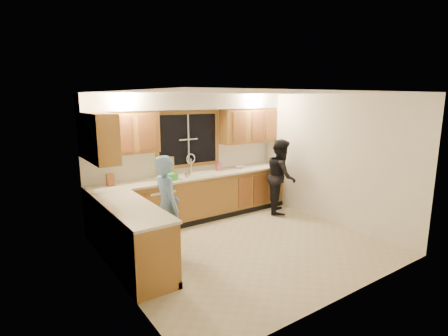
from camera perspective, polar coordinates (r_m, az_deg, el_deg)
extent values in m
plane|color=#BEB492|center=(5.97, 3.46, -12.55)|extent=(4.20, 4.20, 0.00)
plane|color=white|center=(5.46, 3.78, 12.19)|extent=(4.20, 4.20, 0.00)
plane|color=white|center=(7.15, -5.85, 1.90)|extent=(4.20, 0.00, 4.20)
plane|color=white|center=(4.62, -17.35, -3.82)|extent=(0.00, 3.80, 3.80)
plane|color=white|center=(7.06, 17.14, 1.33)|extent=(0.00, 3.80, 3.80)
cube|color=olive|center=(7.07, -4.54, -4.92)|extent=(4.20, 0.60, 0.88)
cube|color=olive|center=(5.28, -14.84, -11.04)|extent=(0.60, 1.90, 0.88)
cube|color=beige|center=(6.94, -4.54, -1.30)|extent=(4.20, 0.63, 0.04)
cube|color=beige|center=(5.13, -14.94, -6.25)|extent=(0.63, 1.90, 0.04)
cube|color=olive|center=(6.36, -16.59, 5.54)|extent=(1.35, 0.33, 0.75)
cube|color=olive|center=(7.73, 4.02, 6.94)|extent=(1.35, 0.33, 0.75)
cube|color=olive|center=(5.63, -19.55, 4.65)|extent=(0.33, 0.90, 0.75)
cube|color=silver|center=(6.90, -5.32, 10.75)|extent=(4.20, 0.35, 0.30)
cube|color=black|center=(7.09, -5.89, 4.68)|extent=(1.30, 0.01, 1.00)
cube|color=olive|center=(7.04, -5.94, 9.00)|extent=(1.44, 0.03, 0.07)
cube|color=olive|center=(7.17, -5.76, 0.42)|extent=(1.44, 0.03, 0.07)
cube|color=olive|center=(6.78, -10.93, 4.23)|extent=(0.07, 0.03, 1.00)
cube|color=olive|center=(7.44, -1.21, 5.05)|extent=(0.07, 0.03, 1.00)
cube|color=white|center=(6.95, -4.60, -1.04)|extent=(0.86, 0.52, 0.03)
cube|color=white|center=(6.87, -6.11, -1.98)|extent=(0.38, 0.42, 0.18)
cube|color=white|center=(7.07, -3.12, -1.54)|extent=(0.38, 0.42, 0.18)
cylinder|color=silver|center=(7.09, -5.43, 0.43)|extent=(0.04, 0.04, 0.28)
torus|color=silver|center=(7.07, -5.45, 1.55)|extent=(0.21, 0.03, 0.21)
cube|color=silver|center=(6.71, -10.82, -6.27)|extent=(0.60, 0.56, 0.82)
cube|color=silver|center=(4.79, -12.44, -13.21)|extent=(0.58, 0.75, 0.90)
imported|color=#6E9DD1|center=(5.33, -9.25, -6.46)|extent=(0.43, 0.61, 1.60)
imported|color=black|center=(7.50, 9.31, -1.32)|extent=(0.95, 0.97, 1.58)
cube|color=brown|center=(6.38, -18.07, -1.82)|extent=(0.12, 0.10, 0.21)
cube|color=tan|center=(6.87, -9.33, 0.24)|extent=(0.30, 0.21, 0.38)
cube|color=green|center=(6.55, -9.07, -1.45)|extent=(0.30, 0.28, 0.12)
imported|color=#E15583|center=(7.34, -0.91, 0.44)|extent=(0.12, 0.12, 0.21)
imported|color=silver|center=(7.58, 2.45, 0.16)|extent=(0.27, 0.27, 0.05)
cylinder|color=beige|center=(6.71, -5.65, -1.10)|extent=(0.07, 0.07, 0.12)
cylinder|color=beige|center=(6.60, -6.14, -1.35)|extent=(0.07, 0.07, 0.11)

